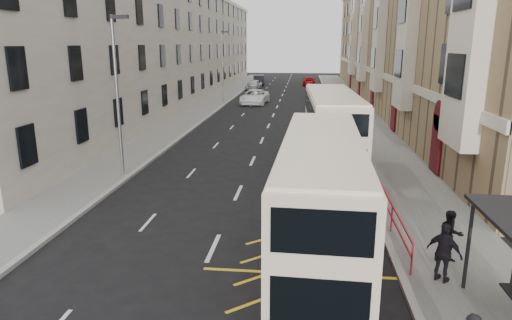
# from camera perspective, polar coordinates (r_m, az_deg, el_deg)

# --- Properties ---
(ground) EXTENTS (200.00, 200.00, 0.00)m
(ground) POSITION_cam_1_polar(r_m,az_deg,el_deg) (12.59, -9.12, -18.56)
(ground) COLOR black
(ground) RESTS_ON ground
(pavement_right) EXTENTS (4.00, 120.00, 0.15)m
(pavement_right) POSITION_cam_1_polar(r_m,az_deg,el_deg) (41.03, 13.04, 4.57)
(pavement_right) COLOR slate
(pavement_right) RESTS_ON ground
(pavement_left) EXTENTS (3.00, 120.00, 0.15)m
(pavement_left) POSITION_cam_1_polar(r_m,az_deg,el_deg) (42.05, -8.49, 5.01)
(pavement_left) COLOR slate
(pavement_left) RESTS_ON ground
(kerb_right) EXTENTS (0.25, 120.00, 0.15)m
(kerb_right) POSITION_cam_1_polar(r_m,az_deg,el_deg) (40.83, 10.25, 4.66)
(kerb_right) COLOR #9B9B95
(kerb_right) RESTS_ON ground
(kerb_left) EXTENTS (0.25, 120.00, 0.15)m
(kerb_left) POSITION_cam_1_polar(r_m,az_deg,el_deg) (41.70, -6.49, 5.00)
(kerb_left) COLOR #9B9B95
(kerb_left) RESTS_ON ground
(road_markings) EXTENTS (10.00, 110.00, 0.01)m
(road_markings) POSITION_cam_1_polar(r_m,az_deg,el_deg) (55.66, 2.97, 7.34)
(road_markings) COLOR silver
(road_markings) RESTS_ON ground
(terrace_right) EXTENTS (10.75, 79.00, 15.25)m
(terrace_right) POSITION_cam_1_polar(r_m,az_deg,el_deg) (56.80, 18.76, 14.37)
(terrace_right) COLOR #8E7752
(terrace_right) RESTS_ON ground
(terrace_left) EXTENTS (9.18, 79.00, 13.25)m
(terrace_left) POSITION_cam_1_polar(r_m,az_deg,el_deg) (58.03, -10.68, 13.86)
(terrace_left) COLOR beige
(terrace_left) RESTS_ON ground
(guard_railing) EXTENTS (0.06, 6.56, 1.01)m
(guard_railing) POSITION_cam_1_polar(r_m,az_deg,el_deg) (17.30, 16.66, -6.37)
(guard_railing) COLOR red
(guard_railing) RESTS_ON pavement_right
(street_lamp_near) EXTENTS (0.93, 0.18, 8.00)m
(street_lamp_near) POSITION_cam_1_polar(r_m,az_deg,el_deg) (24.14, -16.90, 8.61)
(street_lamp_near) COLOR slate
(street_lamp_near) RESTS_ON pavement_left
(street_lamp_far) EXTENTS (0.93, 0.18, 8.00)m
(street_lamp_far) POSITION_cam_1_polar(r_m,az_deg,el_deg) (53.03, -4.17, 12.00)
(street_lamp_far) COLOR slate
(street_lamp_far) RESTS_ON pavement_left
(double_decker_front) EXTENTS (2.70, 10.37, 4.11)m
(double_decker_front) POSITION_cam_1_polar(r_m,az_deg,el_deg) (14.11, 8.07, -5.29)
(double_decker_front) COLOR #FCE8C4
(double_decker_front) RESTS_ON ground
(double_decker_rear) EXTENTS (2.87, 10.81, 4.28)m
(double_decker_rear) POSITION_cam_1_polar(r_m,az_deg,el_deg) (25.11, 9.38, 3.56)
(double_decker_rear) COLOR #FCE8C4
(double_decker_rear) RESTS_ON ground
(pedestrian_mid) EXTENTS (0.89, 0.74, 1.68)m
(pedestrian_mid) POSITION_cam_1_polar(r_m,az_deg,el_deg) (15.56, 23.10, -8.80)
(pedestrian_mid) COLOR black
(pedestrian_mid) RESTS_ON pavement_right
(pedestrian_far) EXTENTS (1.07, 1.00, 1.77)m
(pedestrian_far) POSITION_cam_1_polar(r_m,az_deg,el_deg) (14.26, 22.47, -10.68)
(pedestrian_far) COLOR black
(pedestrian_far) RESTS_ON pavement_right
(white_van) EXTENTS (3.14, 6.07, 1.64)m
(white_van) POSITION_cam_1_polar(r_m,az_deg,el_deg) (53.13, -0.15, 7.91)
(white_van) COLOR white
(white_van) RESTS_ON ground
(car_silver) EXTENTS (2.42, 4.68, 1.52)m
(car_silver) POSITION_cam_1_polar(r_m,az_deg,el_deg) (69.50, -0.29, 9.39)
(car_silver) COLOR #B7B9BF
(car_silver) RESTS_ON ground
(car_dark) EXTENTS (2.37, 4.98, 1.58)m
(car_dark) POSITION_cam_1_polar(r_m,az_deg,el_deg) (77.38, 0.32, 9.92)
(car_dark) COLOR black
(car_dark) RESTS_ON ground
(car_red) EXTENTS (2.10, 5.03, 1.45)m
(car_red) POSITION_cam_1_polar(r_m,az_deg,el_deg) (77.39, 6.63, 9.78)
(car_red) COLOR #920002
(car_red) RESTS_ON ground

